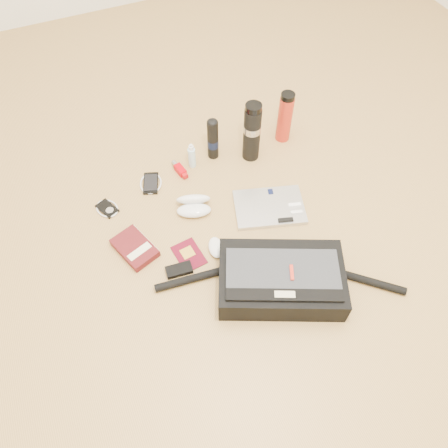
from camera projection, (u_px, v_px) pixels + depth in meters
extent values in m
plane|color=#AC8447|center=(240.00, 241.00, 1.79)|extent=(4.00, 4.00, 0.00)
cube|color=black|center=(281.00, 279.00, 1.62)|extent=(0.54, 0.45, 0.11)
cube|color=#2B2D32|center=(283.00, 274.00, 1.56)|extent=(0.46, 0.35, 0.01)
cube|color=black|center=(285.00, 295.00, 1.51)|extent=(0.39, 0.21, 0.01)
cube|color=#C1B99A|center=(285.00, 295.00, 1.51)|extent=(0.08, 0.05, 0.02)
cube|color=red|center=(292.00, 273.00, 1.56)|extent=(0.04, 0.06, 0.02)
cylinder|color=black|center=(191.00, 279.00, 1.67)|extent=(0.29, 0.06, 0.03)
cylinder|color=black|center=(368.00, 281.00, 1.66)|extent=(0.23, 0.22, 0.03)
cube|color=black|center=(179.00, 270.00, 1.70)|extent=(0.11, 0.06, 0.02)
cube|color=silver|center=(269.00, 207.00, 1.88)|extent=(0.34, 0.28, 0.02)
cube|color=black|center=(271.00, 192.00, 1.91)|extent=(0.03, 0.03, 0.00)
cube|color=white|center=(295.00, 205.00, 1.87)|extent=(0.06, 0.03, 0.01)
cube|color=white|center=(296.00, 212.00, 1.85)|extent=(0.05, 0.03, 0.01)
cube|color=black|center=(286.00, 220.00, 1.82)|extent=(0.07, 0.04, 0.01)
cube|color=#4A0F12|center=(135.00, 248.00, 1.75)|extent=(0.17, 0.21, 0.03)
cube|color=beige|center=(147.00, 240.00, 1.77)|extent=(0.06, 0.16, 0.03)
cube|color=beige|center=(139.00, 251.00, 1.72)|extent=(0.11, 0.06, 0.00)
cube|color=#4E0514|center=(189.00, 255.00, 1.75)|extent=(0.11, 0.15, 0.01)
cube|color=gold|center=(188.00, 253.00, 1.75)|extent=(0.06, 0.06, 0.00)
ellipsoid|color=silver|center=(216.00, 247.00, 1.75)|extent=(0.08, 0.11, 0.03)
ellipsoid|color=silver|center=(194.00, 210.00, 1.85)|extent=(0.16, 0.12, 0.04)
ellipsoid|color=white|center=(193.00, 199.00, 1.87)|extent=(0.16, 0.12, 0.08)
ellipsoid|color=black|center=(187.00, 210.00, 1.85)|extent=(0.04, 0.04, 0.01)
ellipsoid|color=black|center=(201.00, 209.00, 1.85)|extent=(0.04, 0.04, 0.01)
cylinder|color=black|center=(194.00, 210.00, 1.85)|extent=(0.02, 0.01, 0.00)
cube|color=black|center=(107.00, 209.00, 1.88)|extent=(0.09, 0.11, 0.01)
cylinder|color=#B3B3B6|center=(110.00, 210.00, 1.87)|extent=(0.04, 0.04, 0.00)
torus|color=silver|center=(107.00, 208.00, 1.88)|extent=(0.11, 0.11, 0.01)
cube|color=black|center=(151.00, 183.00, 1.96)|extent=(0.10, 0.14, 0.01)
cube|color=black|center=(151.00, 182.00, 1.96)|extent=(0.09, 0.11, 0.00)
torus|color=silver|center=(151.00, 183.00, 1.96)|extent=(0.13, 0.13, 0.01)
cube|color=#AB010A|center=(180.00, 170.00, 2.00)|extent=(0.04, 0.07, 0.03)
cube|color=#A50D10|center=(185.00, 176.00, 1.98)|extent=(0.03, 0.03, 0.02)
cylinder|color=#A2A2A4|center=(175.00, 164.00, 2.02)|extent=(0.03, 0.04, 0.02)
cylinder|color=#B1DBEB|center=(192.00, 158.00, 1.99)|extent=(0.04, 0.04, 0.10)
cylinder|color=white|center=(191.00, 148.00, 1.94)|extent=(0.03, 0.03, 0.02)
cylinder|color=silver|center=(191.00, 146.00, 1.93)|extent=(0.02, 0.02, 0.01)
cylinder|color=black|center=(213.00, 140.00, 1.99)|extent=(0.07, 0.07, 0.21)
cylinder|color=black|center=(213.00, 143.00, 2.01)|extent=(0.07, 0.07, 0.04)
ellipsoid|color=black|center=(212.00, 122.00, 1.90)|extent=(0.06, 0.06, 0.02)
cylinder|color=black|center=(252.00, 134.00, 1.96)|extent=(0.09, 0.09, 0.27)
cylinder|color=#B2B2B5|center=(252.00, 129.00, 1.93)|extent=(0.09, 0.09, 0.03)
cylinder|color=black|center=(254.00, 108.00, 1.84)|extent=(0.09, 0.09, 0.03)
cylinder|color=#B52A1A|center=(285.00, 119.00, 2.04)|extent=(0.07, 0.07, 0.24)
cylinder|color=black|center=(288.00, 96.00, 1.94)|extent=(0.07, 0.07, 0.02)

